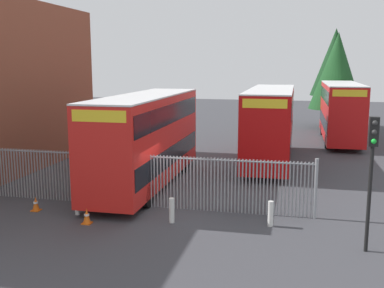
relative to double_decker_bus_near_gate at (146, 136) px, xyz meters
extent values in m
plane|color=#3D3D42|center=(2.08, 4.75, -2.42)|extent=(100.00, 100.00, 0.00)
cylinder|color=gray|center=(-5.74, -3.25, -1.32)|extent=(0.06, 0.06, 2.20)
cylinder|color=gray|center=(-5.60, -3.25, -1.32)|extent=(0.06, 0.06, 2.20)
cylinder|color=gray|center=(-5.46, -3.25, -1.32)|extent=(0.06, 0.06, 2.20)
cylinder|color=gray|center=(-5.32, -3.25, -1.32)|extent=(0.06, 0.06, 2.20)
cylinder|color=gray|center=(-5.18, -3.25, -1.32)|extent=(0.06, 0.06, 2.20)
cylinder|color=gray|center=(-5.04, -3.25, -1.32)|extent=(0.06, 0.06, 2.20)
cylinder|color=gray|center=(-4.90, -3.25, -1.32)|extent=(0.06, 0.06, 2.20)
cylinder|color=gray|center=(-4.76, -3.25, -1.32)|extent=(0.06, 0.06, 2.20)
cylinder|color=gray|center=(-4.62, -3.25, -1.32)|extent=(0.06, 0.06, 2.20)
cylinder|color=gray|center=(-4.48, -3.25, -1.32)|extent=(0.06, 0.06, 2.20)
cylinder|color=gray|center=(-4.34, -3.25, -1.32)|extent=(0.06, 0.06, 2.20)
cylinder|color=gray|center=(-4.20, -3.25, -1.32)|extent=(0.06, 0.06, 2.20)
cylinder|color=gray|center=(-4.06, -3.25, -1.32)|extent=(0.06, 0.06, 2.20)
cylinder|color=gray|center=(-3.92, -3.25, -1.32)|extent=(0.06, 0.06, 2.20)
cylinder|color=gray|center=(-3.78, -3.25, -1.32)|extent=(0.06, 0.06, 2.20)
cylinder|color=gray|center=(-3.64, -3.25, -1.32)|extent=(0.06, 0.06, 2.20)
cylinder|color=gray|center=(-3.50, -3.25, -1.32)|extent=(0.06, 0.06, 2.20)
cylinder|color=gray|center=(-3.36, -3.25, -1.32)|extent=(0.06, 0.06, 2.20)
cylinder|color=gray|center=(-3.22, -3.25, -1.32)|extent=(0.06, 0.06, 2.20)
cylinder|color=gray|center=(-3.08, -3.25, -1.32)|extent=(0.06, 0.06, 2.20)
cylinder|color=gray|center=(-2.94, -3.25, -1.32)|extent=(0.06, 0.06, 2.20)
cylinder|color=gray|center=(-2.80, -3.25, -1.32)|extent=(0.06, 0.06, 2.20)
cylinder|color=gray|center=(-2.66, -3.25, -1.32)|extent=(0.06, 0.06, 2.20)
cylinder|color=gray|center=(-2.52, -3.25, -1.32)|extent=(0.06, 0.06, 2.20)
cylinder|color=gray|center=(-2.38, -3.25, -1.32)|extent=(0.06, 0.06, 2.20)
cylinder|color=gray|center=(-2.24, -3.25, -1.32)|extent=(0.06, 0.06, 2.20)
cylinder|color=gray|center=(-2.10, -3.25, -1.32)|extent=(0.06, 0.06, 2.20)
cylinder|color=gray|center=(-1.96, -3.25, -1.32)|extent=(0.06, 0.06, 2.20)
cylinder|color=gray|center=(-1.82, -3.25, -1.32)|extent=(0.06, 0.06, 2.20)
cylinder|color=gray|center=(-1.68, -3.25, -1.32)|extent=(0.06, 0.06, 2.20)
cylinder|color=gray|center=(-1.54, -3.25, -1.32)|extent=(0.06, 0.06, 2.20)
cylinder|color=gray|center=(-1.40, -3.25, -1.32)|extent=(0.06, 0.06, 2.20)
cylinder|color=gray|center=(-1.26, -3.25, -1.32)|extent=(0.06, 0.06, 2.20)
cylinder|color=gray|center=(-1.12, -3.25, -1.32)|extent=(0.06, 0.06, 2.20)
cylinder|color=gray|center=(-0.98, -3.25, -1.32)|extent=(0.06, 0.06, 2.20)
cylinder|color=gray|center=(-0.84, -3.25, -1.32)|extent=(0.06, 0.06, 2.20)
cylinder|color=gray|center=(-0.70, -3.25, -1.32)|extent=(0.06, 0.06, 2.20)
cylinder|color=gray|center=(-0.56, -3.25, -1.32)|extent=(0.06, 0.06, 2.20)
cylinder|color=gray|center=(-0.42, -3.25, -1.32)|extent=(0.06, 0.06, 2.20)
cylinder|color=gray|center=(-0.28, -3.25, -1.32)|extent=(0.06, 0.06, 2.20)
cylinder|color=gray|center=(-0.14, -3.25, -1.32)|extent=(0.06, 0.06, 2.20)
cylinder|color=gray|center=(0.00, -3.25, -1.32)|extent=(0.06, 0.06, 2.20)
cylinder|color=gray|center=(0.14, -3.25, -1.32)|extent=(0.06, 0.06, 2.20)
cylinder|color=gray|center=(0.28, -3.25, -1.32)|extent=(0.06, 0.06, 2.20)
cylinder|color=gray|center=(0.42, -3.25, -1.32)|extent=(0.06, 0.06, 2.20)
cylinder|color=gray|center=(0.56, -3.25, -1.32)|extent=(0.06, 0.06, 2.20)
cylinder|color=gray|center=(0.70, -3.25, -1.32)|extent=(0.06, 0.06, 2.20)
cylinder|color=gray|center=(0.84, -3.25, -1.32)|extent=(0.06, 0.06, 2.20)
cylinder|color=gray|center=(0.98, -3.25, -1.32)|extent=(0.06, 0.06, 2.20)
cylinder|color=gray|center=(1.12, -3.25, -1.32)|extent=(0.06, 0.06, 2.20)
cylinder|color=gray|center=(1.26, -3.25, -1.32)|extent=(0.06, 0.06, 2.20)
cylinder|color=gray|center=(1.39, -3.25, -1.32)|extent=(0.06, 0.06, 2.20)
cylinder|color=gray|center=(1.53, -3.25, -1.32)|extent=(0.06, 0.06, 2.20)
cylinder|color=gray|center=(1.67, -3.25, -1.32)|extent=(0.06, 0.06, 2.20)
cylinder|color=gray|center=(1.81, -3.25, -1.32)|extent=(0.06, 0.06, 2.20)
cylinder|color=gray|center=(1.95, -3.25, -1.32)|extent=(0.06, 0.06, 2.20)
cylinder|color=gray|center=(2.09, -3.25, -1.32)|extent=(0.06, 0.06, 2.20)
cylinder|color=gray|center=(2.23, -3.25, -1.32)|extent=(0.06, 0.06, 2.20)
cylinder|color=gray|center=(2.37, -3.25, -1.32)|extent=(0.06, 0.06, 2.20)
cylinder|color=gray|center=(2.51, -3.25, -1.32)|extent=(0.06, 0.06, 2.20)
cylinder|color=gray|center=(2.65, -3.25, -1.32)|extent=(0.06, 0.06, 2.20)
cylinder|color=gray|center=(2.79, -3.25, -1.32)|extent=(0.06, 0.06, 2.20)
cylinder|color=gray|center=(2.93, -3.25, -1.32)|extent=(0.06, 0.06, 2.20)
cylinder|color=gray|center=(3.07, -3.25, -1.32)|extent=(0.06, 0.06, 2.20)
cylinder|color=gray|center=(3.21, -3.25, -1.32)|extent=(0.06, 0.06, 2.20)
cylinder|color=gray|center=(3.35, -3.25, -1.32)|extent=(0.06, 0.06, 2.20)
cylinder|color=gray|center=(3.49, -3.25, -1.32)|extent=(0.06, 0.06, 2.20)
cylinder|color=gray|center=(3.63, -3.25, -1.32)|extent=(0.06, 0.06, 2.20)
cylinder|color=gray|center=(3.77, -3.25, -1.32)|extent=(0.06, 0.06, 2.20)
cylinder|color=gray|center=(3.91, -3.25, -1.32)|extent=(0.06, 0.06, 2.20)
cylinder|color=gray|center=(4.05, -3.25, -1.32)|extent=(0.06, 0.06, 2.20)
cylinder|color=gray|center=(4.19, -3.25, -1.32)|extent=(0.06, 0.06, 2.20)
cylinder|color=gray|center=(4.33, -3.25, -1.32)|extent=(0.06, 0.06, 2.20)
cylinder|color=gray|center=(4.47, -3.25, -1.32)|extent=(0.06, 0.06, 2.20)
cylinder|color=gray|center=(4.61, -3.25, -1.32)|extent=(0.06, 0.06, 2.20)
cylinder|color=gray|center=(4.75, -3.25, -1.32)|extent=(0.06, 0.06, 2.20)
cylinder|color=gray|center=(4.89, -3.25, -1.32)|extent=(0.06, 0.06, 2.20)
cylinder|color=gray|center=(5.03, -3.25, -1.32)|extent=(0.06, 0.06, 2.20)
cylinder|color=gray|center=(5.17, -3.25, -1.32)|extent=(0.06, 0.06, 2.20)
cylinder|color=gray|center=(5.31, -3.25, -1.32)|extent=(0.06, 0.06, 2.20)
cylinder|color=gray|center=(5.45, -3.25, -1.32)|extent=(0.06, 0.06, 2.20)
cylinder|color=gray|center=(5.59, -3.25, -1.32)|extent=(0.06, 0.06, 2.20)
cylinder|color=gray|center=(5.73, -3.25, -1.32)|extent=(0.06, 0.06, 2.20)
cylinder|color=gray|center=(5.87, -3.25, -1.32)|extent=(0.06, 0.06, 2.20)
cylinder|color=gray|center=(6.01, -3.25, -1.32)|extent=(0.06, 0.06, 2.20)
cylinder|color=gray|center=(6.15, -3.25, -1.32)|extent=(0.06, 0.06, 2.20)
cylinder|color=gray|center=(6.29, -3.25, -1.32)|extent=(0.06, 0.06, 2.20)
cylinder|color=gray|center=(6.43, -3.25, -1.32)|extent=(0.06, 0.06, 2.20)
cylinder|color=gray|center=(6.57, -3.25, -1.32)|extent=(0.06, 0.06, 2.20)
cylinder|color=gray|center=(6.71, -3.25, -1.32)|extent=(0.06, 0.06, 2.20)
cylinder|color=gray|center=(6.85, -3.25, -1.32)|extent=(0.06, 0.06, 2.20)
cylinder|color=gray|center=(6.99, -3.25, -1.32)|extent=(0.06, 0.06, 2.20)
cylinder|color=gray|center=(7.13, -3.25, -1.32)|extent=(0.06, 0.06, 2.20)
cylinder|color=gray|center=(7.27, -3.25, -1.32)|extent=(0.06, 0.06, 2.20)
cylinder|color=gray|center=(7.41, -3.25, -1.32)|extent=(0.06, 0.06, 2.20)
cylinder|color=gray|center=(7.55, -3.25, -1.32)|extent=(0.06, 0.06, 2.20)
cylinder|color=gray|center=(7.69, -3.25, -1.32)|extent=(0.06, 0.06, 2.20)
cylinder|color=gray|center=(7.83, -3.25, -1.32)|extent=(0.06, 0.06, 2.20)
cylinder|color=gray|center=(0.63, -3.25, -0.30)|extent=(14.42, 0.07, 0.07)
cylinder|color=gray|center=(7.83, -3.25, -1.25)|extent=(0.14, 0.14, 2.35)
cube|color=red|center=(0.00, 0.01, -0.07)|extent=(2.50, 10.80, 4.00)
cube|color=black|center=(0.00, 0.01, -0.87)|extent=(2.54, 10.37, 0.90)
cube|color=black|center=(0.00, 0.01, 1.13)|extent=(2.54, 10.37, 0.90)
cube|color=yellow|center=(0.00, -5.34, 1.58)|extent=(2.12, 0.12, 0.44)
cube|color=silver|center=(0.00, 0.01, 1.96)|extent=(2.50, 10.80, 0.08)
cylinder|color=black|center=(-1.10, -3.34, -1.90)|extent=(0.30, 1.04, 1.04)
cylinder|color=black|center=(1.10, -3.34, -1.90)|extent=(0.30, 1.04, 1.04)
cylinder|color=black|center=(-1.10, 2.98, -1.90)|extent=(0.30, 1.04, 1.04)
cylinder|color=black|center=(1.10, 2.98, -1.90)|extent=(0.30, 1.04, 1.04)
cube|color=#B70C0C|center=(5.52, 6.66, -0.07)|extent=(2.50, 10.80, 4.00)
cube|color=black|center=(5.52, 6.66, -0.87)|extent=(2.54, 10.37, 0.90)
cube|color=black|center=(5.52, 6.66, 1.13)|extent=(2.54, 10.37, 0.90)
cube|color=yellow|center=(5.52, 1.31, 1.58)|extent=(2.12, 0.12, 0.44)
cube|color=silver|center=(5.52, 6.66, 1.96)|extent=(2.50, 10.80, 0.08)
cylinder|color=black|center=(4.42, 3.32, -1.90)|extent=(0.30, 1.04, 1.04)
cylinder|color=black|center=(6.62, 3.32, -1.90)|extent=(0.30, 1.04, 1.04)
cylinder|color=black|center=(4.42, 9.63, -1.90)|extent=(0.30, 1.04, 1.04)
cylinder|color=black|center=(6.62, 9.63, -1.90)|extent=(0.30, 1.04, 1.04)
cube|color=red|center=(10.30, 15.63, -0.07)|extent=(2.50, 10.80, 4.00)
cube|color=black|center=(10.30, 15.63, -0.87)|extent=(2.54, 10.37, 0.90)
cube|color=black|center=(10.30, 15.63, 1.13)|extent=(2.54, 10.37, 0.90)
cube|color=yellow|center=(10.30, 10.28, 1.58)|extent=(2.12, 0.12, 0.44)
cube|color=silver|center=(10.30, 15.63, 1.96)|extent=(2.50, 10.80, 0.08)
cylinder|color=black|center=(9.20, 12.29, -1.90)|extent=(0.30, 1.04, 1.04)
cylinder|color=black|center=(11.40, 12.29, -1.90)|extent=(0.30, 1.04, 1.04)
cylinder|color=black|center=(9.20, 18.60, -1.90)|extent=(0.30, 1.04, 1.04)
cylinder|color=black|center=(11.40, 18.60, -1.90)|extent=(0.30, 1.04, 1.04)
cylinder|color=silver|center=(-1.28, -4.85, -1.95)|extent=(0.20, 0.20, 0.95)
cylinder|color=silver|center=(2.60, -4.94, -1.95)|extent=(0.20, 0.20, 0.95)
cylinder|color=silver|center=(6.23, -4.52, -1.95)|extent=(0.20, 0.20, 0.95)
cube|color=orange|center=(-3.14, -4.81, -2.40)|extent=(0.34, 0.34, 0.04)
cone|color=orange|center=(-3.14, -4.81, -2.11)|extent=(0.28, 0.28, 0.55)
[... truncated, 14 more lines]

